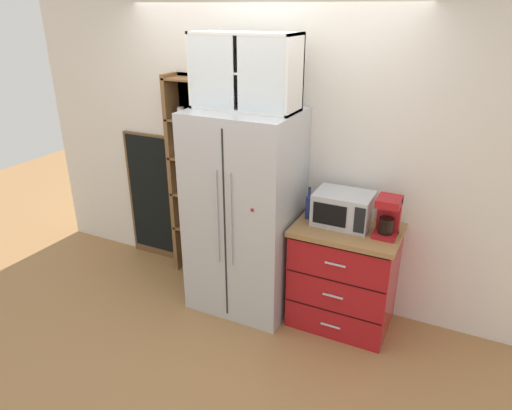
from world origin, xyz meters
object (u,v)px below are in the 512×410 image
(refrigerator, at_px, (245,212))
(bottle_cobalt, at_px, (309,205))
(mug_charcoal, at_px, (349,221))
(microwave, at_px, (343,208))
(coffee_maker, at_px, (388,216))
(chalkboard_menu, at_px, (153,197))

(refrigerator, relative_size, bottle_cobalt, 6.44)
(mug_charcoal, distance_m, bottle_cobalt, 0.35)
(refrigerator, xyz_separation_m, mug_charcoal, (0.87, 0.08, 0.06))
(microwave, relative_size, bottle_cobalt, 1.63)
(microwave, bearing_deg, coffee_maker, -6.81)
(microwave, bearing_deg, chalkboard_menu, 174.20)
(refrigerator, bearing_deg, microwave, 8.40)
(microwave, height_order, mug_charcoal, microwave)
(coffee_maker, relative_size, chalkboard_menu, 0.23)
(refrigerator, distance_m, chalkboard_menu, 1.29)
(coffee_maker, xyz_separation_m, bottle_cobalt, (-0.63, 0.02, -0.04))
(refrigerator, bearing_deg, chalkboard_menu, 165.21)
(refrigerator, bearing_deg, coffee_maker, 3.79)
(microwave, bearing_deg, bottle_cobalt, -175.15)
(refrigerator, height_order, coffee_maker, refrigerator)
(refrigerator, xyz_separation_m, coffee_maker, (1.15, 0.08, 0.17))
(coffee_maker, distance_m, chalkboard_menu, 2.42)
(coffee_maker, relative_size, mug_charcoal, 2.77)
(mug_charcoal, bearing_deg, refrigerator, -174.62)
(microwave, bearing_deg, mug_charcoal, -30.14)
(refrigerator, bearing_deg, bottle_cobalt, 10.23)
(refrigerator, relative_size, chalkboard_menu, 1.31)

